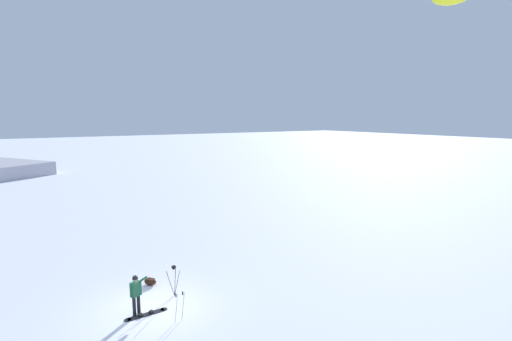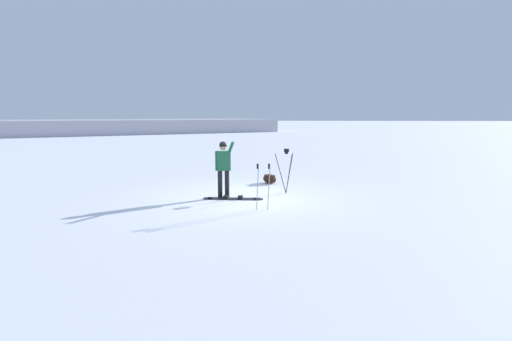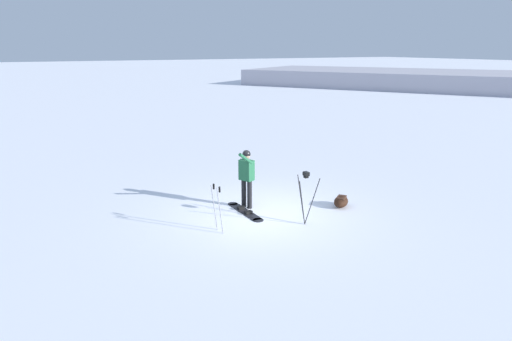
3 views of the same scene
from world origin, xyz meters
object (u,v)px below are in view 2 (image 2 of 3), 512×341
Objects in this scene: snowboarder at (223,163)px; ski_poles at (263,180)px; snowboard at (233,198)px; gear_bag_large at (270,179)px; camera_tripod at (286,162)px.

snowboarder is 2.02m from ski_poles.
snowboarder is 0.96× the size of snowboard.
snowboard is 2.43× the size of gear_bag_large.
ski_poles reaches higher than gear_bag_large.
gear_bag_large is 2.01m from camera_tripod.
snowboard is 1.45× the size of ski_poles.
snowboard is at bearing 121.30° from camera_tripod.
snowboard is 1.26× the size of camera_tripod.
snowboarder is at bearing 152.08° from gear_bag_large.
snowboarder is 1.40× the size of ski_poles.
camera_tripod reaches higher than ski_poles.
snowboarder is at bearing 54.98° from snowboard.
snowboarder reaches higher than ski_poles.
snowboard is 1.82m from ski_poles.
snowboarder is 2.05m from camera_tripod.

